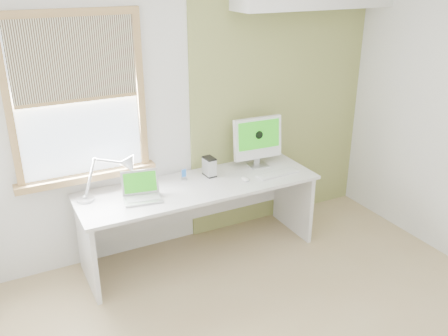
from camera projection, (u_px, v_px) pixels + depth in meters
room at (300, 181)px, 3.06m from camera, size 4.04×3.54×2.64m
accent_wall at (280, 100)px, 4.90m from camera, size 2.00×0.02×2.60m
window at (78, 100)px, 3.94m from camera, size 1.20×0.14×1.42m
desk at (197, 201)px, 4.50m from camera, size 2.20×0.70×0.73m
desk_lamp at (121, 170)px, 4.21m from camera, size 0.64×0.31×0.36m
laptop at (142, 192)px, 4.11m from camera, size 0.35×0.30×0.22m
phone_dock at (184, 176)px, 4.46m from camera, size 0.07×0.07×0.12m
external_drive at (209, 167)px, 4.53m from camera, size 0.09×0.14×0.18m
imac at (258, 139)px, 4.69m from camera, size 0.50×0.17×0.49m
keyboard at (278, 174)px, 4.58m from camera, size 0.44×0.14×0.02m
mouse at (246, 179)px, 4.45m from camera, size 0.06×0.11×0.03m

